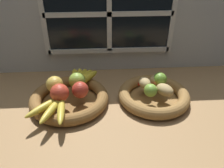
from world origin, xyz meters
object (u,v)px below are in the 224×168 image
Objects in this scene: fruit_bowl_right at (154,95)px; lime_far at (160,79)px; fruit_bowl_left at (69,99)px; lime_near at (151,90)px; banana_bunch_back at (81,77)px; potato_oblong at (145,83)px; banana_bunch_front at (53,108)px; potato_back at (157,80)px; potato_small at (165,90)px; apple_green_back at (77,81)px; chili_pepper at (155,87)px; apple_red_right at (80,90)px; apple_golden_left at (55,85)px; apple_red_front at (60,93)px.

lime_far is (3.24, 4.16, 5.83)cm from fruit_bowl_right.
fruit_bowl_left is 35.17cm from lime_near.
banana_bunch_back is 2.36× the size of potato_oblong.
banana_bunch_front is 24.20cm from banana_bunch_back.
potato_back is 8.26cm from potato_small.
apple_green_back reaches higher than potato_back.
fruit_bowl_right is 4.36× the size of potato_oblong.
banana_bunch_front is at bearing -132.98° from chili_pepper.
fruit_bowl_left is 5.04× the size of potato_back.
apple_red_right reaches higher than fruit_bowl_right.
lime_far reaches higher than banana_bunch_front.
potato_small is at bearing -0.99° from apple_red_right.
potato_oblong is at bearing 98.65° from lime_near.
banana_bunch_back is 2.76× the size of lime_far.
lime_far is (37.00, -0.34, -0.57)cm from apple_green_back.
apple_golden_left is 0.39× the size of banana_bunch_front.
potato_small reaches higher than fruit_bowl_right.
potato_oblong is (-3.87, 3.01, 4.96)cm from fruit_bowl_right.
potato_small is at bearing 6.67° from lime_near.
apple_green_back is 0.43× the size of banana_bunch_back.
apple_red_front is at bearing -177.90° from potato_small.
lime_far is at bearing 11.23° from apple_red_right.
potato_oblong is (36.15, 8.04, -1.56)cm from apple_red_front.
apple_red_front is 1.23× the size of lime_far.
apple_golden_left is at bearing -150.72° from chili_pepper.
lime_far is (40.50, 4.16, 5.83)cm from fruit_bowl_left.
banana_bunch_front is 2.98× the size of lime_far.
chili_pepper is at bearing -132.07° from lime_far.
apple_red_front reaches higher than fruit_bowl_left.
banana_bunch_back reaches higher than banana_bunch_front.
apple_red_right is 35.43cm from potato_small.
chili_pepper is at bearing 6.48° from apple_red_right.
banana_bunch_back is 38.61cm from potato_small.
banana_bunch_front is (-42.00, -11.64, 4.15)cm from fruit_bowl_right.
lime_near is at bearing 1.33° from apple_red_front.
apple_red_front is at bearing -167.47° from potato_oblong.
banana_bunch_front is at bearing -112.19° from fruit_bowl_left.
fruit_bowl_left is 6.08× the size of lime_near.
banana_bunch_back is 1.14× the size of chili_pepper.
banana_bunch_front reaches higher than fruit_bowl_left.
apple_red_right is 0.87× the size of potato_small.
banana_bunch_front is at bearing -158.99° from potato_oblong.
banana_bunch_front is 46.18cm from potato_small.
apple_red_right is at bearing -142.95° from chili_pepper.
apple_green_back is 29.96cm from potato_oblong.
fruit_bowl_left is at bearing 180.00° from fruit_bowl_right.
banana_bunch_front is at bearing -159.67° from potato_back.
apple_red_right reaches higher than lime_far.
fruit_bowl_right is 4.67× the size of potato_back.
apple_red_front is 17.49cm from banana_bunch_back.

